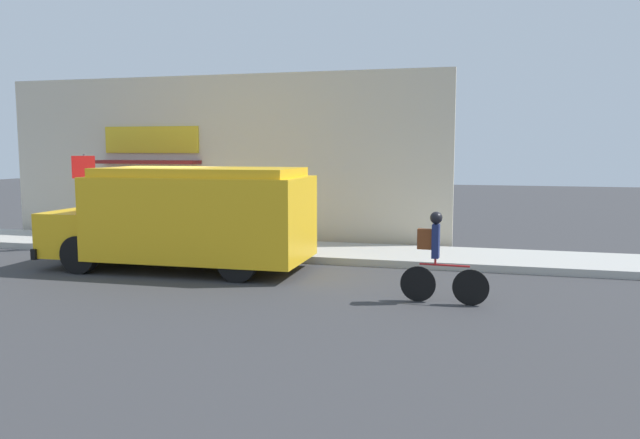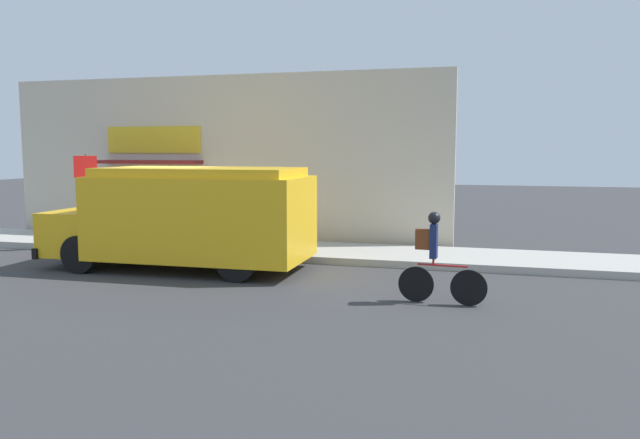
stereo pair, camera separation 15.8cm
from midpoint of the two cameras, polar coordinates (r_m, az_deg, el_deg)
name	(u,v)px [view 2 (the right image)]	position (r m, az deg, el deg)	size (l,w,h in m)	color
ground_plane	(173,257)	(16.31, -13.01, -3.34)	(70.00, 70.00, 0.00)	#38383A
sidewalk	(195,246)	(17.36, -11.08, -2.41)	(28.00, 2.45, 0.18)	#ADAAA3
storefront	(216,159)	(18.59, -9.21, 5.45)	(13.63, 0.82, 4.85)	beige
school_bus	(188,216)	(14.39, -11.68, 0.28)	(6.05, 2.80, 2.32)	yellow
cyclist	(436,258)	(11.23, 10.94, -3.50)	(1.56, 0.22, 1.64)	black
stop_sign_post	(87,184)	(18.02, -20.31, 3.10)	(0.45, 0.45, 2.42)	slate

